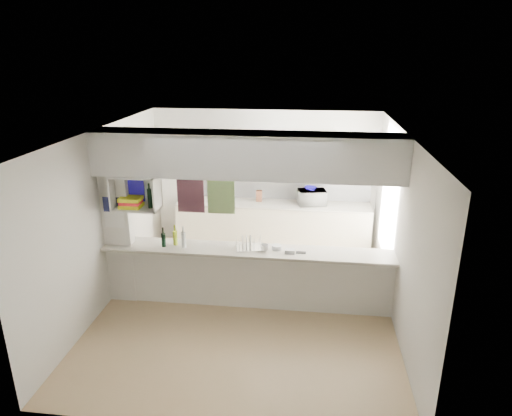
% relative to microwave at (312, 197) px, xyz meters
% --- Properties ---
extents(floor, '(4.80, 4.80, 0.00)m').
position_rel_microwave_xyz_m(floor, '(-0.91, -2.12, -1.06)').
color(floor, tan).
rests_on(floor, ground).
extents(ceiling, '(4.80, 4.80, 0.00)m').
position_rel_microwave_xyz_m(ceiling, '(-0.91, -2.12, 1.54)').
color(ceiling, white).
rests_on(ceiling, wall_back).
extents(wall_back, '(4.20, 0.00, 4.20)m').
position_rel_microwave_xyz_m(wall_back, '(-0.91, 0.28, 0.24)').
color(wall_back, silver).
rests_on(wall_back, floor).
extents(wall_left, '(0.00, 4.80, 4.80)m').
position_rel_microwave_xyz_m(wall_left, '(-3.01, -2.12, 0.24)').
color(wall_left, silver).
rests_on(wall_left, floor).
extents(wall_right, '(0.00, 4.80, 4.80)m').
position_rel_microwave_xyz_m(wall_right, '(1.19, -2.12, 0.24)').
color(wall_right, silver).
rests_on(wall_right, floor).
extents(servery_partition, '(4.20, 0.50, 2.60)m').
position_rel_microwave_xyz_m(servery_partition, '(-1.08, -2.11, 0.60)').
color(servery_partition, silver).
rests_on(servery_partition, floor).
extents(cubby_shelf, '(0.65, 0.35, 0.50)m').
position_rel_microwave_xyz_m(cubby_shelf, '(-2.48, -2.18, 0.65)').
color(cubby_shelf, white).
rests_on(cubby_shelf, bulkhead).
extents(kitchen_run, '(3.60, 0.63, 2.24)m').
position_rel_microwave_xyz_m(kitchen_run, '(-0.75, 0.02, -0.23)').
color(kitchen_run, beige).
rests_on(kitchen_run, floor).
extents(microwave, '(0.56, 0.44, 0.28)m').
position_rel_microwave_xyz_m(microwave, '(0.00, 0.00, 0.00)').
color(microwave, white).
rests_on(microwave, bench_top).
extents(bowl, '(0.22, 0.22, 0.05)m').
position_rel_microwave_xyz_m(bowl, '(-0.03, 0.01, 0.17)').
color(bowl, '#170E9B').
rests_on(bowl, microwave).
extents(dish_rack, '(0.42, 0.35, 0.20)m').
position_rel_microwave_xyz_m(dish_rack, '(-0.88, -2.08, -0.06)').
color(dish_rack, silver).
rests_on(dish_rack, breakfast_bar).
extents(cup, '(0.15, 0.15, 0.09)m').
position_rel_microwave_xyz_m(cup, '(-0.64, -2.16, -0.08)').
color(cup, white).
rests_on(cup, dish_rack).
extents(wine_bottles, '(0.36, 0.14, 0.32)m').
position_rel_microwave_xyz_m(wine_bottles, '(-1.97, -2.14, -0.02)').
color(wine_bottles, black).
rests_on(wine_bottles, breakfast_bar).
extents(plastic_tubs, '(0.49, 0.22, 0.07)m').
position_rel_microwave_xyz_m(plastic_tubs, '(-0.40, -2.12, -0.11)').
color(plastic_tubs, silver).
rests_on(plastic_tubs, breakfast_bar).
extents(utensil_jar, '(0.10, 0.10, 0.14)m').
position_rel_microwave_xyz_m(utensil_jar, '(-1.71, 0.03, -0.07)').
color(utensil_jar, black).
rests_on(utensil_jar, bench_top).
extents(knife_block, '(0.11, 0.09, 0.21)m').
position_rel_microwave_xyz_m(knife_block, '(-0.98, 0.06, -0.03)').
color(knife_block, brown).
rests_on(knife_block, bench_top).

